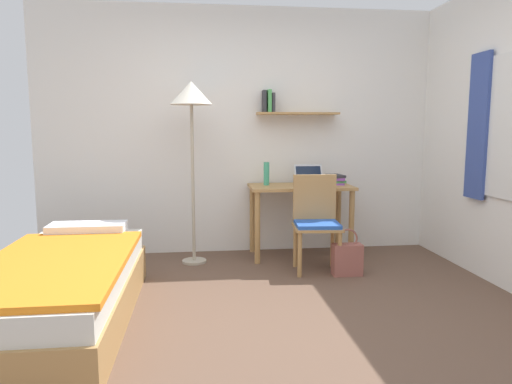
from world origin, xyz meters
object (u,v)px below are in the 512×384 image
Objects in this scene: laptop at (309,180)px; water_bottle at (266,174)px; standing_lamp at (191,103)px; book_stack at (335,179)px; desk_chair at (316,219)px; bed at (62,289)px; desk at (300,199)px; handbag at (347,259)px.

water_bottle is at bearing 171.11° from laptop.
standing_lamp reaches higher than book_stack.
book_stack is at bearing 58.01° from desk_chair.
bed is 1.14× the size of standing_lamp.
standing_lamp reaches higher than bed.
desk_chair is 3.74× the size of book_stack.
desk is 2.43× the size of handbag.
book_stack reaches higher than bed.
standing_lamp is at bearing -174.76° from laptop.
standing_lamp reaches higher than handbag.
bed is 2.88m from book_stack.
water_bottle is 1.00× the size of book_stack.
book_stack is (1.49, 0.16, -0.78)m from standing_lamp.
standing_lamp is at bearing -166.72° from water_bottle.
water_bottle is (0.76, 0.18, -0.71)m from standing_lamp.
standing_lamp is 7.44× the size of water_bottle.
standing_lamp is 7.43× the size of book_stack.
laptop is at bearing -170.67° from book_stack.
laptop reaches higher than desk_chair.
book_stack is 0.99m from handbag.
laptop is 0.45m from water_bottle.
bed is at bearing -147.01° from book_stack.
desk_chair is 0.50× the size of standing_lamp.
laptop is at bearing 5.24° from standing_lamp.
handbag is (0.25, -0.20, -0.34)m from desk_chair.
water_bottle reaches higher than desk.
desk_chair is 0.46m from handbag.
handbag is (-0.09, -0.74, -0.65)m from book_stack.
book_stack is 0.55× the size of handbag.
desk reaches higher than handbag.
desk_chair is (0.04, -0.49, -0.12)m from desk.
desk_chair is at bearing -121.99° from book_stack.
water_bottle is at bearing 178.37° from book_stack.
water_bottle is at bearing 43.58° from bed.
desk is 1.17× the size of desk_chair.
handbag is (1.40, -0.58, -1.42)m from standing_lamp.
laptop is 0.97m from handbag.
book_stack is (0.73, -0.02, -0.07)m from water_bottle.
book_stack is (0.34, 0.54, 0.31)m from desk_chair.
bed is at bearing -160.72° from handbag.
desk_chair is 2.99× the size of laptop.
desk is 0.43m from book_stack.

